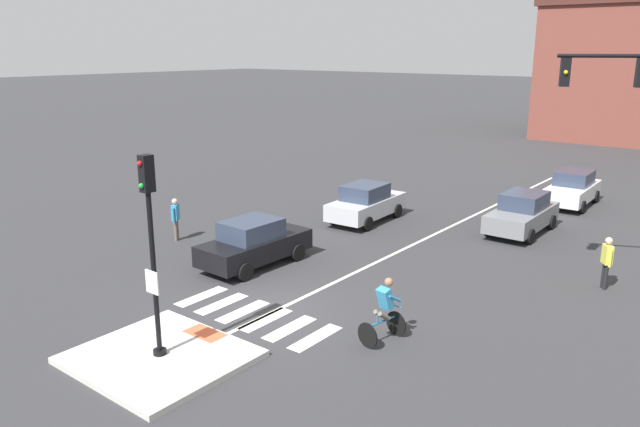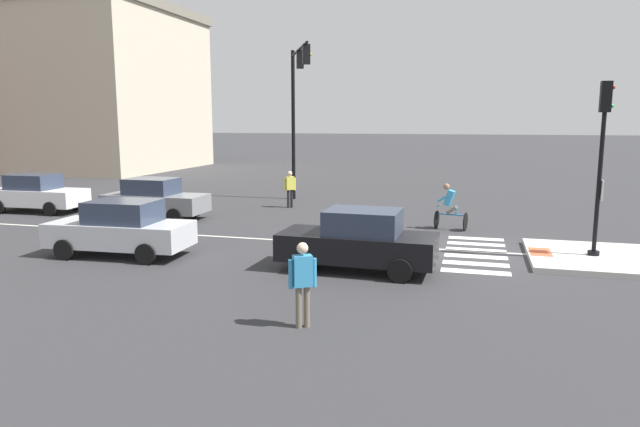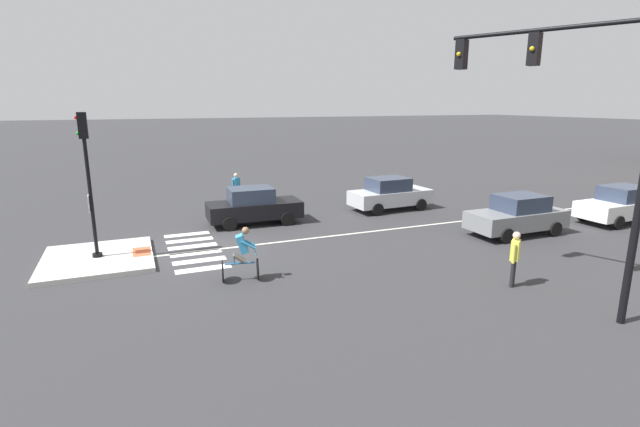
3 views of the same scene
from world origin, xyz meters
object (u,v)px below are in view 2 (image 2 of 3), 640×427
at_px(car_white_eastbound_distant, 37,193).
at_px(cyclist, 450,206).
at_px(traffic_light_mast, 297,97).
at_px(car_silver_westbound_far, 121,229).
at_px(pedestrian_waiting_far_side, 290,186).
at_px(signal_pole, 602,152).
at_px(car_grey_eastbound_far, 155,199).
at_px(pedestrian_at_curb_left, 303,278).
at_px(car_black_westbound_near, 359,241).

distance_m(car_white_eastbound_distant, cyclist, 17.46).
relative_size(traffic_light_mast, cyclist, 4.35).
height_order(car_silver_westbound_far, pedestrian_waiting_far_side, pedestrian_waiting_far_side).
distance_m(signal_pole, pedestrian_waiting_far_side, 13.66).
relative_size(signal_pole, car_silver_westbound_far, 1.16).
bearing_deg(cyclist, traffic_light_mast, 55.98).
bearing_deg(car_grey_eastbound_far, pedestrian_waiting_far_side, -45.38).
distance_m(cyclist, pedestrian_waiting_far_side, 8.04).
distance_m(cyclist, pedestrian_at_curb_left, 11.19).
bearing_deg(traffic_light_mast, pedestrian_at_curb_left, -162.16).
xyz_separation_m(traffic_light_mast, pedestrian_at_curb_left, (-15.94, -5.13, -4.04)).
distance_m(traffic_light_mast, pedestrian_waiting_far_side, 4.31).
bearing_deg(car_black_westbound_near, cyclist, -17.24).
xyz_separation_m(car_black_westbound_near, pedestrian_at_curb_left, (-4.40, 0.20, 0.17)).
distance_m(car_silver_westbound_far, car_black_westbound_near, 7.05).
height_order(car_silver_westbound_far, car_black_westbound_near, same).
distance_m(traffic_light_mast, car_black_westbound_near, 13.39).
bearing_deg(car_silver_westbound_far, pedestrian_at_curb_left, -121.79).
relative_size(signal_pole, car_grey_eastbound_far, 1.18).
relative_size(traffic_light_mast, pedestrian_at_curb_left, 4.37).
bearing_deg(signal_pole, pedestrian_at_curb_left, 138.55).
distance_m(car_silver_westbound_far, car_white_eastbound_distant, 10.37).
bearing_deg(car_silver_westbound_far, pedestrian_waiting_far_side, -10.23).
bearing_deg(car_silver_westbound_far, cyclist, -53.52).
xyz_separation_m(car_silver_westbound_far, pedestrian_at_curb_left, (-4.25, -6.85, 0.17)).
xyz_separation_m(signal_pole, cyclist, (3.68, 4.20, -2.19)).
distance_m(signal_pole, car_silver_westbound_far, 13.81).
relative_size(car_grey_eastbound_far, car_white_eastbound_distant, 0.99).
relative_size(signal_pole, car_white_eastbound_distant, 1.17).
height_order(car_grey_eastbound_far, pedestrian_waiting_far_side, pedestrian_waiting_far_side).
bearing_deg(signal_pole, car_white_eastbound_distant, 81.89).
distance_m(signal_pole, cyclist, 6.00).
xyz_separation_m(signal_pole, pedestrian_waiting_far_side, (7.15, 11.45, -2.08)).
xyz_separation_m(traffic_light_mast, pedestrian_waiting_far_side, (-1.50, -0.12, -4.04)).
distance_m(car_silver_westbound_far, pedestrian_at_curb_left, 8.06).
xyz_separation_m(car_black_westbound_near, cyclist, (6.56, -2.04, 0.06)).
bearing_deg(car_white_eastbound_distant, car_grey_eastbound_far, -91.99).
bearing_deg(car_grey_eastbound_far, cyclist, -86.06).
relative_size(car_grey_eastbound_far, car_black_westbound_near, 0.99).
relative_size(car_black_westbound_near, pedestrian_waiting_far_side, 2.48).
xyz_separation_m(car_black_westbound_near, pedestrian_waiting_far_side, (10.04, 5.21, 0.17)).
bearing_deg(pedestrian_waiting_far_side, traffic_light_mast, 4.46).
bearing_deg(car_white_eastbound_distant, signal_pole, -98.11).
xyz_separation_m(traffic_light_mast, car_white_eastbound_distant, (-5.56, 10.09, -4.21)).
height_order(signal_pole, car_black_westbound_near, signal_pole).
bearing_deg(signal_pole, car_black_westbound_near, 114.82).
bearing_deg(cyclist, pedestrian_at_curb_left, 168.47).
relative_size(traffic_light_mast, car_silver_westbound_far, 1.75).
distance_m(car_grey_eastbound_far, cyclist, 11.60).
bearing_deg(car_black_westbound_near, car_silver_westbound_far, 91.27).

